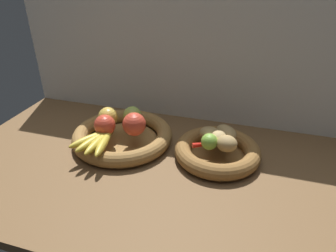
# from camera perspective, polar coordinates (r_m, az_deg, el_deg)

# --- Properties ---
(ground_plane) EXTENTS (1.40, 0.90, 0.03)m
(ground_plane) POSITION_cam_1_polar(r_m,az_deg,el_deg) (1.02, 0.41, -6.31)
(ground_plane) COLOR brown
(back_wall) EXTENTS (1.40, 0.03, 0.55)m
(back_wall) POSITION_cam_1_polar(r_m,az_deg,el_deg) (1.16, 4.78, 13.97)
(back_wall) COLOR silver
(back_wall) RESTS_ON ground_plane
(fruit_bowl_left) EXTENTS (0.35, 0.35, 0.05)m
(fruit_bowl_left) POSITION_cam_1_polar(r_m,az_deg,el_deg) (1.09, -8.55, -1.87)
(fruit_bowl_left) COLOR olive
(fruit_bowl_left) RESTS_ON ground_plane
(fruit_bowl_right) EXTENTS (0.28, 0.28, 0.05)m
(fruit_bowl_right) POSITION_cam_1_polar(r_m,az_deg,el_deg) (1.00, 9.27, -4.75)
(fruit_bowl_right) COLOR brown
(fruit_bowl_right) RESTS_ON ground_plane
(apple_red_right) EXTENTS (0.08, 0.08, 0.08)m
(apple_red_right) POSITION_cam_1_polar(r_m,az_deg,el_deg) (1.02, -6.39, 0.33)
(apple_red_right) COLOR #CC422D
(apple_red_right) RESTS_ON fruit_bowl_left
(apple_red_front) EXTENTS (0.07, 0.07, 0.07)m
(apple_red_front) POSITION_cam_1_polar(r_m,az_deg,el_deg) (1.03, -11.83, 0.17)
(apple_red_front) COLOR #CC422D
(apple_red_front) RESTS_ON fruit_bowl_left
(apple_green_back) EXTENTS (0.07, 0.07, 0.07)m
(apple_green_back) POSITION_cam_1_polar(r_m,az_deg,el_deg) (1.09, -6.73, 1.96)
(apple_green_back) COLOR #99B74C
(apple_green_back) RESTS_ON fruit_bowl_left
(apple_golden_left) EXTENTS (0.07, 0.07, 0.07)m
(apple_golden_left) POSITION_cam_1_polar(r_m,az_deg,el_deg) (1.09, -11.21, 1.71)
(apple_golden_left) COLOR gold
(apple_golden_left) RESTS_ON fruit_bowl_left
(banana_bunch_front) EXTENTS (0.13, 0.16, 0.03)m
(banana_bunch_front) POSITION_cam_1_polar(r_m,az_deg,el_deg) (0.99, -13.27, -2.74)
(banana_bunch_front) COLOR gold
(banana_bunch_front) RESTS_ON fruit_bowl_left
(potato_small) EXTENTS (0.07, 0.07, 0.05)m
(potato_small) POSITION_cam_1_polar(r_m,az_deg,el_deg) (0.95, 11.02, -3.28)
(potato_small) COLOR #A38451
(potato_small) RESTS_ON fruit_bowl_right
(potato_back) EXTENTS (0.10, 0.10, 0.05)m
(potato_back) POSITION_cam_1_polar(r_m,az_deg,el_deg) (1.01, 10.88, -1.26)
(potato_back) COLOR #A38451
(potato_back) RESTS_ON fruit_bowl_right
(potato_oblong) EXTENTS (0.08, 0.07, 0.04)m
(potato_oblong) POSITION_cam_1_polar(r_m,az_deg,el_deg) (1.00, 7.84, -1.37)
(potato_oblong) COLOR #A38451
(potato_oblong) RESTS_ON fruit_bowl_right
(potato_large) EXTENTS (0.06, 0.07, 0.05)m
(potato_large) POSITION_cam_1_polar(r_m,az_deg,el_deg) (0.98, 9.51, -2.25)
(potato_large) COLOR tan
(potato_large) RESTS_ON fruit_bowl_right
(lime_near) EXTENTS (0.05, 0.05, 0.05)m
(lime_near) POSITION_cam_1_polar(r_m,az_deg,el_deg) (0.95, 7.78, -2.98)
(lime_near) COLOR #7AAD3D
(lime_near) RESTS_ON fruit_bowl_right
(chili_pepper) EXTENTS (0.12, 0.08, 0.02)m
(chili_pepper) POSITION_cam_1_polar(r_m,az_deg,el_deg) (0.98, 8.24, -3.23)
(chili_pepper) COLOR red
(chili_pepper) RESTS_ON fruit_bowl_right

